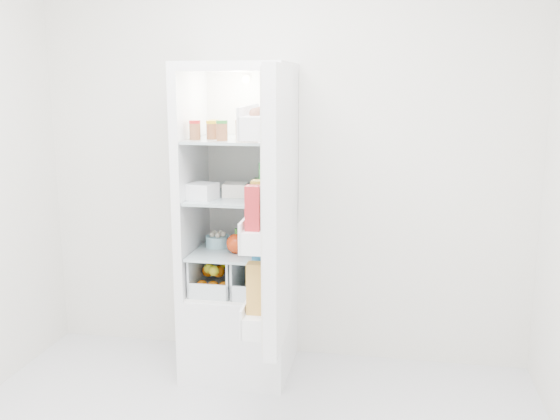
% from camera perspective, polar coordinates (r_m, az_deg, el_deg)
% --- Properties ---
extents(room_walls, '(3.02, 3.02, 2.61)m').
position_cam_1_polar(room_walls, '(2.30, -6.51, 8.97)').
color(room_walls, silver).
rests_on(room_walls, ground).
extents(refrigerator, '(0.60, 0.60, 1.80)m').
position_cam_1_polar(refrigerator, '(3.70, -3.55, -4.57)').
color(refrigerator, white).
rests_on(refrigerator, ground).
extents(shelf_low, '(0.49, 0.53, 0.01)m').
position_cam_1_polar(shelf_low, '(3.62, -3.80, -3.70)').
color(shelf_low, '#A3B9BF').
rests_on(shelf_low, refrigerator).
extents(shelf_mid, '(0.49, 0.53, 0.02)m').
position_cam_1_polar(shelf_mid, '(3.55, -3.87, 1.14)').
color(shelf_mid, '#A3B9BF').
rests_on(shelf_mid, refrigerator).
extents(shelf_top, '(0.49, 0.53, 0.02)m').
position_cam_1_polar(shelf_top, '(3.50, -3.94, 6.45)').
color(shelf_top, '#A3B9BF').
rests_on(shelf_top, refrigerator).
extents(crisper_left, '(0.23, 0.46, 0.22)m').
position_cam_1_polar(crisper_left, '(3.68, -5.63, -5.55)').
color(crisper_left, silver).
rests_on(crisper_left, refrigerator).
extents(crisper_right, '(0.23, 0.46, 0.22)m').
position_cam_1_polar(crisper_right, '(3.63, -1.89, -5.78)').
color(crisper_right, silver).
rests_on(crisper_right, refrigerator).
extents(condiment_jars, '(0.46, 0.32, 0.08)m').
position_cam_1_polar(condiment_jars, '(3.43, -4.67, 7.16)').
color(condiment_jars, '#B21919').
rests_on(condiment_jars, shelf_top).
extents(squeeze_bottle, '(0.07, 0.07, 0.20)m').
position_cam_1_polar(squeeze_bottle, '(3.57, -0.11, 8.32)').
color(squeeze_bottle, white).
rests_on(squeeze_bottle, shelf_top).
extents(tub_white, '(0.17, 0.17, 0.09)m').
position_cam_1_polar(tub_white, '(3.47, -7.10, 1.71)').
color(tub_white, white).
rests_on(tub_white, shelf_mid).
extents(tub_cream, '(0.14, 0.14, 0.08)m').
position_cam_1_polar(tub_cream, '(3.55, -4.11, 1.86)').
color(tub_cream, white).
rests_on(tub_cream, shelf_mid).
extents(tin_red, '(0.10, 0.10, 0.06)m').
position_cam_1_polar(tin_red, '(3.33, -2.30, 1.08)').
color(tin_red, '#B41B2C').
rests_on(tin_red, shelf_mid).
extents(foil_tray, '(0.15, 0.12, 0.04)m').
position_cam_1_polar(foil_tray, '(3.59, -3.74, 1.69)').
color(foil_tray, white).
rests_on(foil_tray, shelf_mid).
extents(tub_green, '(0.12, 0.14, 0.07)m').
position_cam_1_polar(tub_green, '(3.70, -1.63, 2.28)').
color(tub_green, '#44954A').
rests_on(tub_green, shelf_mid).
extents(red_cabbage, '(0.18, 0.18, 0.18)m').
position_cam_1_polar(red_cabbage, '(3.49, -1.64, -2.58)').
color(red_cabbage, '#4F1B47').
rests_on(red_cabbage, shelf_low).
extents(bell_pepper, '(0.11, 0.11, 0.11)m').
position_cam_1_polar(bell_pepper, '(3.52, -4.02, -3.08)').
color(bell_pepper, red).
rests_on(bell_pepper, shelf_low).
extents(mushroom_bowl, '(0.18, 0.18, 0.06)m').
position_cam_1_polar(mushroom_bowl, '(3.67, -5.71, -2.86)').
color(mushroom_bowl, '#91C9D8').
rests_on(mushroom_bowl, shelf_low).
extents(salad_bag, '(0.12, 0.12, 0.12)m').
position_cam_1_polar(salad_bag, '(3.36, -1.63, -3.67)').
color(salad_bag, '#ACCB98').
rests_on(salad_bag, shelf_low).
extents(citrus_pile, '(0.20, 0.24, 0.16)m').
position_cam_1_polar(citrus_pile, '(3.64, -6.05, -6.11)').
color(citrus_pile, orange).
rests_on(citrus_pile, refrigerator).
extents(veg_pile, '(0.16, 0.30, 0.10)m').
position_cam_1_polar(veg_pile, '(3.64, -1.81, -6.50)').
color(veg_pile, '#1B4D19').
rests_on(veg_pile, refrigerator).
extents(fridge_door, '(0.20, 0.60, 1.30)m').
position_cam_1_polar(fridge_door, '(2.92, -0.66, -0.27)').
color(fridge_door, white).
rests_on(fridge_door, refrigerator).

